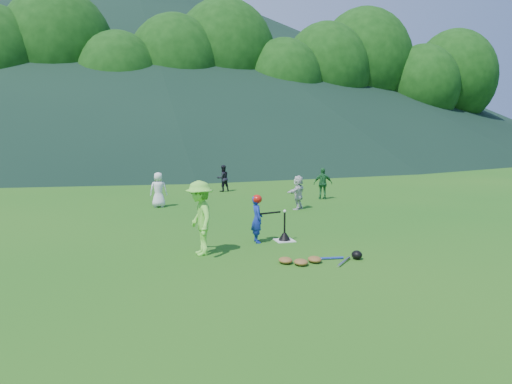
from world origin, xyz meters
TOP-DOWN VIEW (x-y plane):
  - ground at (0.00, 0.00)m, footprint 120.00×120.00m
  - home_plate at (0.00, 0.00)m, footprint 0.45×0.45m
  - baseball at (0.00, 0.00)m, footprint 0.08×0.08m
  - batter_child at (-0.69, 0.04)m, footprint 0.28×0.42m
  - adult_coach at (-2.21, -0.74)m, footprint 0.66×1.08m
  - fielder_a at (-2.46, 6.20)m, footprint 0.65×0.48m
  - fielder_b at (0.63, 9.81)m, footprint 0.65×0.56m
  - fielder_c at (3.84, 6.41)m, footprint 0.77×0.47m
  - fielder_d at (2.05, 4.41)m, footprint 1.01×0.99m
  - batting_tee at (0.00, 0.00)m, footprint 0.30×0.30m
  - batter_gear at (-0.67, 0.04)m, footprint 0.73×0.26m
  - equipment_pile at (-0.06, -2.05)m, footprint 1.80×0.77m
  - outfield_fence at (0.00, 28.00)m, footprint 70.07×0.08m
  - tree_line at (0.20, 33.83)m, footprint 70.04×11.40m
  - distant_hills at (-7.63, 81.81)m, footprint 155.00×140.00m

SIDE VIEW (x-z plane):
  - ground at x=0.00m, z-range 0.00..0.00m
  - home_plate at x=0.00m, z-range 0.00..0.02m
  - equipment_pile at x=-0.06m, z-range -0.03..0.16m
  - batting_tee at x=0.00m, z-range -0.21..0.47m
  - batter_child at x=-0.69m, z-range 0.00..1.14m
  - fielder_b at x=0.63m, z-range 0.00..1.15m
  - fielder_d at x=2.05m, z-range 0.00..1.16m
  - fielder_c at x=3.84m, z-range 0.00..1.22m
  - fielder_a at x=-2.46m, z-range 0.00..1.22m
  - outfield_fence at x=0.00m, z-range 0.03..1.36m
  - baseball at x=0.00m, z-range 0.70..0.78m
  - adult_coach at x=-2.21m, z-range 0.00..1.62m
  - batter_gear at x=-0.67m, z-range 0.78..1.28m
  - tree_line at x=0.20m, z-range 0.80..15.62m
  - distant_hills at x=-7.63m, z-range -1.02..30.98m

